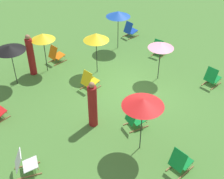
{
  "coord_description": "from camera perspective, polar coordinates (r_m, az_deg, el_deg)",
  "views": [
    {
      "loc": [
        -7.72,
        6.61,
        7.33
      ],
      "look_at": [
        0.0,
        1.2,
        0.5
      ],
      "focal_mm": 49.06,
      "sensor_mm": 36.0,
      "label": 1
    }
  ],
  "objects": [
    {
      "name": "deckchair_1",
      "position": [
        9.5,
        -16.02,
        -13.09
      ],
      "size": [
        0.67,
        0.86,
        0.83
      ],
      "rotation": [
        0.0,
        0.0,
        -0.28
      ],
      "color": "olive",
      "rests_on": "ground"
    },
    {
      "name": "umbrella_3",
      "position": [
        12.5,
        9.14,
        8.15
      ],
      "size": [
        1.05,
        1.05,
        1.72
      ],
      "color": "black",
      "rests_on": "ground"
    },
    {
      "name": "deckchair_9",
      "position": [
        13.21,
        18.17,
        2.16
      ],
      "size": [
        0.57,
        0.82,
        0.83
      ],
      "rotation": [
        0.0,
        0.0,
        0.14
      ],
      "color": "olive",
      "rests_on": "ground"
    },
    {
      "name": "ground_plane",
      "position": [
        12.53,
        4.5,
        -0.0
      ],
      "size": [
        40.0,
        40.0,
        0.0
      ],
      "primitive_type": "plane",
      "color": "#477A33"
    },
    {
      "name": "umbrella_0",
      "position": [
        8.84,
        5.81,
        -2.39
      ],
      "size": [
        1.26,
        1.26,
        2.0
      ],
      "color": "black",
      "rests_on": "ground"
    },
    {
      "name": "person_1",
      "position": [
        13.48,
        -14.88,
        6.09
      ],
      "size": [
        0.33,
        0.33,
        1.86
      ],
      "rotation": [
        0.0,
        0.0,
        3.25
      ],
      "color": "maroon",
      "rests_on": "ground"
    },
    {
      "name": "umbrella_2",
      "position": [
        14.79,
        1.16,
        13.89
      ],
      "size": [
        1.16,
        1.16,
        1.91
      ],
      "color": "black",
      "rests_on": "ground"
    },
    {
      "name": "deckchair_4",
      "position": [
        9.4,
        12.59,
        -12.98
      ],
      "size": [
        0.56,
        0.81,
        0.83
      ],
      "rotation": [
        0.0,
        0.0,
        0.12
      ],
      "color": "olive",
      "rests_on": "ground"
    },
    {
      "name": "deckchair_3",
      "position": [
        12.38,
        -4.25,
        1.6
      ],
      "size": [
        0.61,
        0.84,
        0.83
      ],
      "rotation": [
        0.0,
        0.0,
        0.19
      ],
      "color": "olive",
      "rests_on": "ground"
    },
    {
      "name": "umbrella_5",
      "position": [
        12.79,
        -2.99,
        9.77
      ],
      "size": [
        1.08,
        1.08,
        1.86
      ],
      "color": "black",
      "rests_on": "ground"
    },
    {
      "name": "person_0",
      "position": [
        10.35,
        -3.63,
        -2.99
      ],
      "size": [
        0.43,
        0.43,
        1.79
      ],
      "rotation": [
        0.0,
        0.0,
        5.22
      ],
      "color": "maroon",
      "rests_on": "ground"
    },
    {
      "name": "deckchair_2",
      "position": [
        14.88,
        8.77,
        7.6
      ],
      "size": [
        0.68,
        0.87,
        0.83
      ],
      "rotation": [
        0.0,
        0.0,
        0.3
      ],
      "color": "olive",
      "rests_on": "ground"
    },
    {
      "name": "umbrella_4",
      "position": [
        12.6,
        -18.53,
        7.3
      ],
      "size": [
        1.23,
        1.23,
        1.78
      ],
      "color": "black",
      "rests_on": "ground"
    },
    {
      "name": "deckchair_5",
      "position": [
        16.55,
        3.39,
        10.99
      ],
      "size": [
        0.55,
        0.8,
        0.83
      ],
      "rotation": [
        0.0,
        0.0,
        0.1
      ],
      "color": "olive",
      "rests_on": "ground"
    },
    {
      "name": "deckchair_6",
      "position": [
        14.39,
        -10.4,
        6.38
      ],
      "size": [
        0.6,
        0.83,
        0.83
      ],
      "rotation": [
        0.0,
        0.0,
        0.18
      ],
      "color": "olive",
      "rests_on": "ground"
    },
    {
      "name": "umbrella_1",
      "position": [
        13.2,
        -12.79,
        9.58
      ],
      "size": [
        1.02,
        1.02,
        1.8
      ],
      "color": "black",
      "rests_on": "ground"
    },
    {
      "name": "deckchair_8",
      "position": [
        10.57,
        4.29,
        -5.36
      ],
      "size": [
        0.57,
        0.82,
        0.83
      ],
      "rotation": [
        0.0,
        0.0,
        -0.13
      ],
      "color": "olive",
      "rests_on": "ground"
    }
  ]
}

